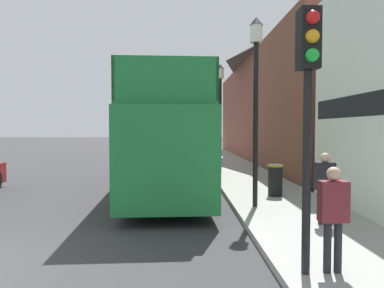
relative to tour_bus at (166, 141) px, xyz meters
The scene contains 11 objects.
ground_plane 13.97m from the tour_bus, 103.78° to the left, with size 144.00×144.00×0.00m, color #333335.
sidewalk 11.13m from the tour_bus, 71.92° to the left, with size 2.92×108.00×0.14m.
brick_terrace_rear 15.36m from the tour_bus, 58.52° to the left, with size 6.00×25.77×9.44m.
tour_bus is the anchor object (origin of this frame).
parked_car_ahead_of_bus 7.46m from the tour_bus, 83.46° to the left, with size 1.93×4.45×1.45m.
pedestrian_nearest 8.37m from the tour_bus, 70.88° to the right, with size 0.40×0.22×1.54m.
pedestrian_second 6.37m from the tour_bus, 54.57° to the right, with size 0.41×0.23×1.57m.
traffic_signal 8.35m from the tour_bus, 73.64° to the right, with size 0.28×0.42×3.77m.
lamp_post_nearest 4.50m from the tour_bus, 52.42° to the right, with size 0.35×0.35×5.03m.
lamp_post_second 5.04m from the tour_bus, 60.17° to the left, with size 0.35×0.35×5.06m.
litter_bin 4.02m from the tour_bus, 26.37° to the right, with size 0.48×0.48×0.98m.
Camera 1 is at (3.84, -5.63, 2.23)m, focal length 35.00 mm.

